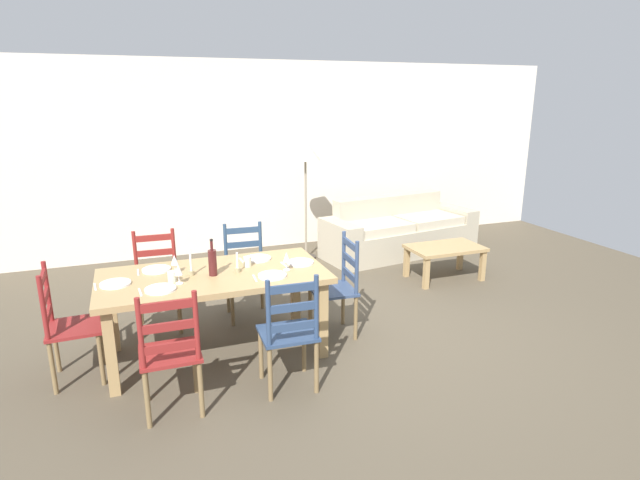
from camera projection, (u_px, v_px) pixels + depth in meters
The scene contains 32 objects.
ground_plane at pixel (354, 336), 4.93m from camera, with size 9.60×9.60×0.02m, color brown.
wall_far at pixel (264, 157), 7.54m from camera, with size 9.60×0.16×2.70m, color beige.
dining_table at pixel (214, 283), 4.40m from camera, with size 1.90×0.96×0.75m.
dining_chair_near_left at pixel (170, 353), 3.59m from camera, with size 0.42×0.40×0.96m.
dining_chair_near_right at pixel (289, 332), 3.90m from camera, with size 0.44×0.42×0.96m.
dining_chair_far_left at pixel (157, 281), 4.98m from camera, with size 0.44×0.42×0.96m.
dining_chair_far_right at pixel (246, 271), 5.26m from camera, with size 0.44×0.42×0.96m.
dining_chair_head_west at pixel (66, 325), 4.03m from camera, with size 0.41×0.43×0.96m.
dining_chair_head_east at pixel (338, 286), 4.84m from camera, with size 0.43×0.45×0.96m.
dinner_plate_near_left at pixel (160, 289), 4.00m from camera, with size 0.24×0.24×0.02m, color white.
fork_near_left at pixel (140, 292), 3.95m from camera, with size 0.02×0.17×0.01m, color silver.
dinner_plate_near_right at pixel (272, 275), 4.30m from camera, with size 0.24×0.24×0.02m, color white.
fork_near_right at pixel (255, 278), 4.25m from camera, with size 0.02×0.17×0.01m, color silver.
dinner_plate_far_left at pixel (156, 269), 4.45m from camera, with size 0.24×0.24×0.02m, color white.
fork_far_left at pixel (138, 272), 4.40m from camera, with size 0.02×0.17×0.01m, color silver.
dinner_plate_far_right at pixel (258, 258), 4.75m from camera, with size 0.24×0.24×0.02m, color white.
fork_far_right at pixel (242, 261), 4.70m from camera, with size 0.02×0.17×0.01m, color silver.
dinner_plate_head_west at pixel (115, 284), 4.11m from camera, with size 0.24×0.24×0.02m, color white.
fork_head_west at pixel (95, 287), 4.06m from camera, with size 0.02×0.17×0.01m, color silver.
dinner_plate_head_east at pixel (300, 262), 4.64m from camera, with size 0.24×0.24×0.02m, color white.
fork_head_east at pixel (284, 265), 4.59m from camera, with size 0.02×0.17×0.01m, color silver.
wine_bottle at pixel (213, 262), 4.30m from camera, with size 0.07×0.07×0.32m.
wine_glass_near_left at pixel (178, 271), 4.11m from camera, with size 0.06×0.06×0.16m.
wine_glass_near_right at pixel (287, 258), 4.43m from camera, with size 0.06×0.06×0.16m.
wine_glass_far_left at pixel (174, 261), 4.36m from camera, with size 0.06×0.06×0.16m.
coffee_cup_primary at pixel (247, 262), 4.54m from camera, with size 0.07×0.07×0.09m, color beige.
coffee_cup_secondary at pixel (172, 277), 4.16m from camera, with size 0.07×0.07×0.09m, color beige.
candle_tall at pixel (191, 268), 4.32m from camera, with size 0.05×0.05×0.23m.
candle_short at pixel (237, 267), 4.40m from camera, with size 0.05×0.05×0.18m.
couch at pixel (397, 233), 7.47m from camera, with size 2.37×1.13×0.80m.
coffee_table at pixel (445, 251), 6.36m from camera, with size 0.90×0.56×0.42m.
standing_lamp at pixel (305, 158), 6.88m from camera, with size 0.40×0.40×1.64m.
Camera 1 is at (-1.89, -4.10, 2.21)m, focal length 28.89 mm.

